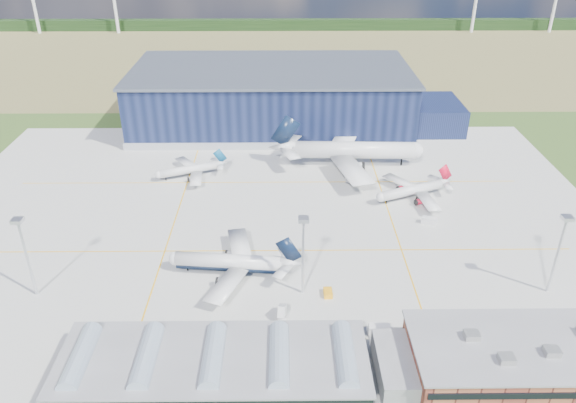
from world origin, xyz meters
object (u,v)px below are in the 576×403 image
at_px(airliner_navy, 228,255).
at_px(airstair, 282,313).
at_px(car_a, 564,336).
at_px(airliner_red, 412,185).
at_px(gse_cart_a, 287,250).
at_px(airliner_widebody, 354,142).
at_px(gse_van_c, 379,330).
at_px(gse_tug_a, 328,293).
at_px(light_mast_west, 24,245).
at_px(gse_van_a, 459,319).
at_px(gse_van_b, 429,221).
at_px(hangar, 278,100).
at_px(light_mast_east, 561,242).
at_px(airliner_regional, 188,166).
at_px(car_b, 358,338).
at_px(light_mast_center, 303,244).
at_px(ops_building, 517,361).

relative_size(airliner_navy, airstair, 8.61).
bearing_deg(car_a, airliner_red, 4.78).
relative_size(airliner_navy, gse_cart_a, 13.55).
bearing_deg(airliner_widebody, gse_van_c, -90.56).
height_order(gse_tug_a, airstair, airstair).
height_order(light_mast_west, airstair, light_mast_west).
relative_size(light_mast_west, gse_cart_a, 8.24).
height_order(airliner_widebody, gse_tug_a, airliner_widebody).
relative_size(gse_van_a, gse_van_b, 1.26).
relative_size(hangar, gse_cart_a, 51.94).
bearing_deg(hangar, car_a, -64.37).
distance_m(airliner_navy, gse_van_c, 45.55).
distance_m(hangar, light_mast_east, 144.23).
bearing_deg(gse_tug_a, airliner_regional, 121.86).
distance_m(light_mast_east, airliner_widebody, 90.70).
xyz_separation_m(airliner_regional, gse_van_c, (57.80, -86.00, -3.32)).
bearing_deg(car_b, light_mast_center, 59.19).
bearing_deg(airliner_red, gse_tug_a, 35.27).
xyz_separation_m(light_mast_east, car_a, (-3.69, -18.00, -14.77)).
bearing_deg(car_b, light_mast_east, -46.95).
height_order(airliner_navy, airliner_red, airliner_navy).
relative_size(hangar, car_a, 37.15).
height_order(gse_cart_a, gse_van_c, gse_van_c).
height_order(light_mast_west, gse_van_b, light_mast_west).
bearing_deg(airstair, gse_van_a, 3.44).
distance_m(airliner_widebody, gse_van_b, 49.65).
height_order(airliner_red, gse_van_b, airliner_red).
relative_size(ops_building, airstair, 10.47).
bearing_deg(light_mast_west, gse_cart_a, 16.24).
bearing_deg(hangar, gse_van_c, -79.93).
xyz_separation_m(airliner_navy, gse_van_c, (37.83, -24.89, -4.94)).
xyz_separation_m(hangar, light_mast_center, (7.19, -124.80, 3.82)).
bearing_deg(gse_cart_a, airliner_navy, -167.75).
bearing_deg(airliner_red, car_b, 45.97).
distance_m(light_mast_west, airstair, 66.88).
height_order(ops_building, gse_van_c, ops_building).
distance_m(airliner_regional, gse_van_a, 113.53).
distance_m(car_a, car_b, 48.66).
relative_size(ops_building, gse_cart_a, 16.48).
xyz_separation_m(hangar, airliner_widebody, (29.42, -45.02, -1.86)).
distance_m(light_mast_center, airliner_widebody, 83.02).
bearing_deg(airstair, light_mast_center, 68.47).
height_order(ops_building, airliner_red, ops_building).
xyz_separation_m(gse_tug_a, car_a, (54.68, -16.79, -0.08)).
xyz_separation_m(gse_van_c, car_b, (-5.17, -2.00, -0.70)).
bearing_deg(ops_building, airliner_widebody, 101.72).
distance_m(gse_van_c, car_b, 5.59).
height_order(light_mast_east, gse_van_a, light_mast_east).
height_order(light_mast_east, gse_van_c, light_mast_east).
distance_m(hangar, gse_van_a, 144.89).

